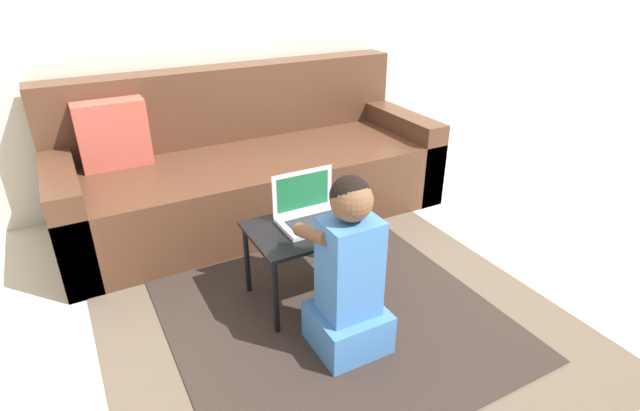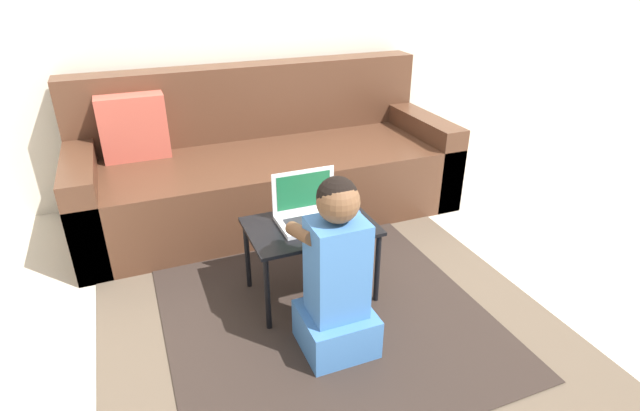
{
  "view_description": "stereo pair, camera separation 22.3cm",
  "coord_description": "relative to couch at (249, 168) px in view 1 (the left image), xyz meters",
  "views": [
    {
      "loc": [
        -1.02,
        -1.5,
        1.43
      ],
      "look_at": [
        -0.07,
        0.26,
        0.43
      ],
      "focal_mm": 28.0,
      "sensor_mm": 36.0,
      "label": 1
    },
    {
      "loc": [
        -0.82,
        -1.6,
        1.43
      ],
      "look_at": [
        -0.07,
        0.26,
        0.43
      ],
      "focal_mm": 28.0,
      "sensor_mm": 36.0,
      "label": 2
    }
  ],
  "objects": [
    {
      "name": "ground_plane",
      "position": [
        0.06,
        -1.17,
        -0.29
      ],
      "size": [
        16.0,
        16.0,
        0.0
      ],
      "primitive_type": "plane",
      "color": "beige"
    },
    {
      "name": "area_rug",
      "position": [
        -0.07,
        -1.15,
        -0.28
      ],
      "size": [
        1.89,
        1.92,
        0.01
      ],
      "color": "brown",
      "rests_on": "ground_plane"
    },
    {
      "name": "couch",
      "position": [
        0.0,
        0.0,
        0.0
      ],
      "size": [
        2.21,
        0.87,
        0.85
      ],
      "color": "#4C2D1E",
      "rests_on": "ground_plane"
    },
    {
      "name": "laptop_desk",
      "position": [
        -0.07,
        -0.96,
        0.04
      ],
      "size": [
        0.56,
        0.38,
        0.37
      ],
      "color": "black",
      "rests_on": "ground_plane"
    },
    {
      "name": "laptop",
      "position": [
        -0.06,
        -0.93,
        0.13
      ],
      "size": [
        0.29,
        0.21,
        0.22
      ],
      "color": "silver",
      "rests_on": "laptop_desk"
    },
    {
      "name": "computer_mouse",
      "position": [
        0.14,
        -0.96,
        0.11
      ],
      "size": [
        0.07,
        0.11,
        0.04
      ],
      "color": "#234CB2",
      "rests_on": "laptop_desk"
    },
    {
      "name": "person_seated",
      "position": [
        -0.1,
        -1.33,
        0.05
      ],
      "size": [
        0.28,
        0.37,
        0.75
      ],
      "color": "#3D70B2",
      "rests_on": "ground_plane"
    }
  ]
}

